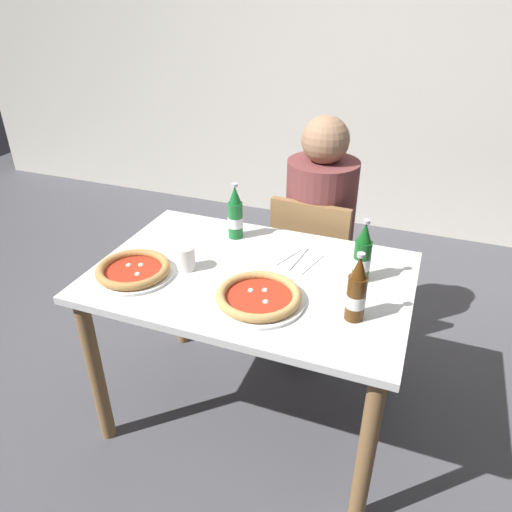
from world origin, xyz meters
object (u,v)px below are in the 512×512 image
Objects in this scene: chair_behind_table at (314,263)px; beer_bottle_center at (362,255)px; dining_table_main at (252,298)px; paper_cup at (186,258)px; pizza_margherita_near at (133,270)px; beer_bottle_right at (235,215)px; napkin_with_cutlery at (293,259)px; diner_seated at (318,241)px; pizza_marinara_far at (259,297)px; beer_bottle_left at (357,292)px.

chair_behind_table is 0.69m from beer_bottle_center.
dining_table_main is 0.30m from paper_cup.
pizza_margherita_near is 3.17× the size of paper_cup.
dining_table_main is 4.86× the size of beer_bottle_right.
chair_behind_table is 3.44× the size of beer_bottle_center.
napkin_with_cutlery is (0.12, 0.16, 0.12)m from dining_table_main.
chair_behind_table is at bearing 62.45° from paper_cup.
beer_bottle_right reaches higher than paper_cup.
pizza_marinara_far is (-0.01, -0.83, 0.19)m from diner_seated.
diner_seated is at bearing -91.29° from chair_behind_table.
chair_behind_table is 0.11m from diner_seated.
beer_bottle_center is (-0.02, 0.24, 0.00)m from beer_bottle_left.
chair_behind_table is at bearing 92.29° from napkin_with_cutlery.
dining_table_main is 4.86× the size of beer_bottle_center.
chair_behind_table is at bearing 120.34° from beer_bottle_center.
dining_table_main is 0.38m from beer_bottle_right.
beer_bottle_center is 1.00× the size of beer_bottle_right.
beer_bottle_left reaches higher than napkin_with_cutlery.
dining_table_main is at bearing -126.25° from napkin_with_cutlery.
beer_bottle_left is 2.60× the size of paper_cup.
beer_bottle_center is at bearing 14.19° from paper_cup.
pizza_margherita_near is (-0.41, -0.17, 0.14)m from dining_table_main.
dining_table_main is 0.46m from beer_bottle_center.
beer_bottle_left is 0.67m from paper_cup.
napkin_with_cutlery is (-0.30, 0.30, -0.10)m from beer_bottle_left.
beer_bottle_center is at bearing 14.91° from dining_table_main.
paper_cup is (-0.07, -0.32, -0.06)m from beer_bottle_right.
pizza_marinara_far is at bearing 0.48° from pizza_margherita_near.
pizza_margherita_near is 1.22× the size of beer_bottle_left.
beer_bottle_center reaches higher than chair_behind_table.
pizza_margherita_near is at bearing -121.93° from diner_seated.
paper_cup is at bearing 162.23° from pizza_marinara_far.
beer_bottle_left is (0.32, -0.75, 0.37)m from chair_behind_table.
beer_bottle_left reaches higher than paper_cup.
dining_table_main is 5.48× the size of napkin_with_cutlery.
beer_bottle_left is 0.25m from beer_bottle_center.
diner_seated reaches higher than paper_cup.
pizza_marinara_far is at bearing -60.95° from dining_table_main.
pizza_marinara_far is at bearing -17.77° from paper_cup.
paper_cup reaches higher than pizza_marinara_far.
pizza_margherita_near is at bearing -177.82° from beer_bottle_left.
beer_bottle_left reaches higher than dining_table_main.
beer_bottle_right is 0.33m from napkin_with_cutlery.
pizza_margherita_near is (-0.51, -0.78, 0.29)m from chair_behind_table.
paper_cup is (-0.34, 0.11, 0.03)m from pizza_marinara_far.
diner_seated is 0.53m from napkin_with_cutlery.
chair_behind_table is 0.83m from pizza_marinara_far.
pizza_margherita_near is 0.50m from beer_bottle_right.
pizza_margherita_near is at bearing -157.56° from dining_table_main.
beer_bottle_center is (0.29, -0.55, 0.27)m from diner_seated.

